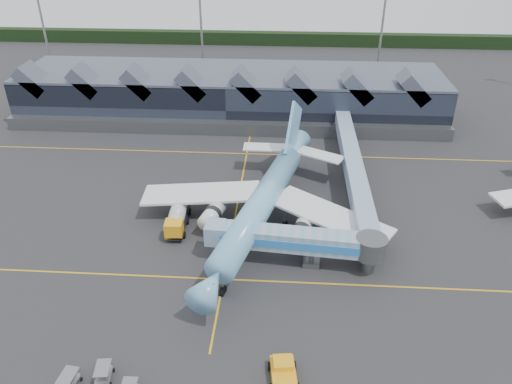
# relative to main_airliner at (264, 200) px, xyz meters

# --- Properties ---
(ground) EXTENTS (260.00, 260.00, 0.00)m
(ground) POSITION_rel_main_airliner_xyz_m (-4.38, -4.82, -4.10)
(ground) COLOR #2A292C
(ground) RESTS_ON ground
(taxi_stripes) EXTENTS (120.00, 60.00, 0.01)m
(taxi_stripes) POSITION_rel_main_airliner_xyz_m (-4.38, 5.18, -4.09)
(taxi_stripes) COLOR gold
(taxi_stripes) RESTS_ON ground
(tree_line_far) EXTENTS (260.00, 4.00, 4.00)m
(tree_line_far) POSITION_rel_main_airliner_xyz_m (-4.38, 105.18, -2.10)
(tree_line_far) COLOR black
(tree_line_far) RESTS_ON ground
(terminal) EXTENTS (90.00, 22.25, 12.52)m
(terminal) POSITION_rel_main_airliner_xyz_m (-9.44, 42.53, 0.78)
(terminal) COLOR black
(terminal) RESTS_ON ground
(light_masts) EXTENTS (132.40, 42.56, 22.45)m
(light_masts) POSITION_rel_main_airliner_xyz_m (16.62, 57.98, 8.39)
(light_masts) COLOR gray
(light_masts) RESTS_ON ground
(main_airliner) EXTENTS (36.51, 42.80, 13.94)m
(main_airliner) POSITION_rel_main_airliner_xyz_m (0.00, 0.00, 0.00)
(main_airliner) COLOR #73B7EA
(main_airliner) RESTS_ON ground
(jet_bridge) EXTENTS (23.15, 5.40, 5.22)m
(jet_bridge) POSITION_rel_main_airliner_xyz_m (5.73, -9.15, -0.49)
(jet_bridge) COLOR #70A2BB
(jet_bridge) RESTS_ON ground
(fuel_truck) EXTENTS (3.22, 9.79, 3.26)m
(fuel_truck) POSITION_rel_main_airliner_xyz_m (-12.40, -1.08, -2.27)
(fuel_truck) COLOR black
(fuel_truck) RESTS_ON ground
(pushback_tug) EXTENTS (3.22, 4.65, 1.95)m
(pushback_tug) POSITION_rel_main_airliner_xyz_m (3.40, -27.43, -3.22)
(pushback_tug) COLOR #F1A316
(pushback_tug) RESTS_ON ground
(baggage_carts) EXTENTS (7.90, 4.36, 1.59)m
(baggage_carts) POSITION_rel_main_airliner_xyz_m (-14.31, -29.59, -3.20)
(baggage_carts) COLOR gray
(baggage_carts) RESTS_ON ground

